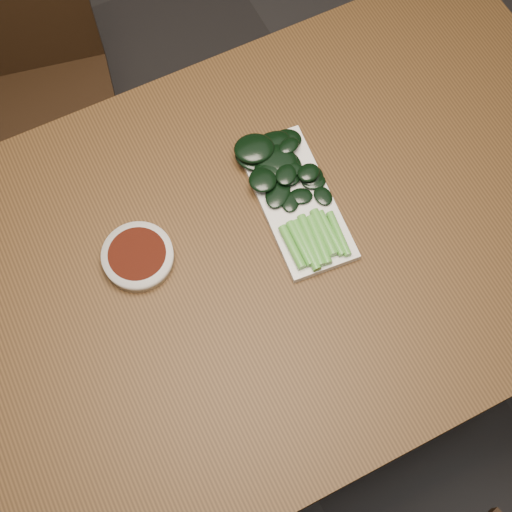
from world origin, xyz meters
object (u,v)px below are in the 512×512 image
sauce_bowl (138,257)px  chair_far (29,90)px  serving_plate (296,201)px  table (247,270)px  gai_lan (284,178)px

sauce_bowl → chair_far: bearing=95.0°
sauce_bowl → serving_plate: size_ratio=0.41×
table → serving_plate: bearing=22.6°
chair_far → sauce_bowl: 0.69m
gai_lan → serving_plate: bearing=-84.9°
serving_plate → gai_lan: gai_lan is taller
table → chair_far: size_ratio=1.57×
sauce_bowl → serving_plate: (0.29, -0.02, -0.01)m
chair_far → gai_lan: (0.34, -0.61, 0.29)m
table → serving_plate: size_ratio=4.88×
table → gai_lan: (0.12, 0.09, 0.10)m
table → sauce_bowl: sauce_bowl is taller
chair_far → gai_lan: chair_far is taller
table → sauce_bowl: size_ratio=11.79×
sauce_bowl → gai_lan: 0.28m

